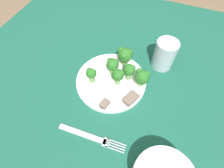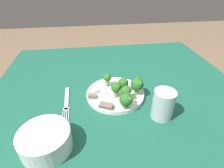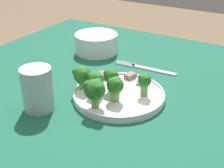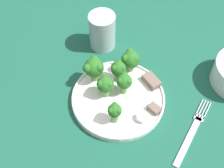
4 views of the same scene
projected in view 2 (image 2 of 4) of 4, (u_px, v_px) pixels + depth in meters
table at (120, 114)px, 0.77m from camera, size 1.07×1.10×0.78m
dinner_plate at (115, 94)px, 0.70m from camera, size 0.23×0.23×0.02m
fork at (67, 102)px, 0.67m from camera, size 0.03×0.20×0.00m
cream_bowl at (46, 141)px, 0.49m from camera, size 0.14×0.14×0.06m
drinking_glass at (163, 106)px, 0.59m from camera, size 0.07×0.07×0.10m
broccoli_floret_near_rim_left at (123, 83)px, 0.69m from camera, size 0.04×0.04×0.06m
broccoli_floret_center_left at (107, 78)px, 0.73m from camera, size 0.03×0.03×0.06m
broccoli_floret_back_left at (137, 84)px, 0.67m from camera, size 0.05×0.05×0.07m
broccoli_floret_front_left at (116, 88)px, 0.66m from camera, size 0.04×0.04×0.06m
broccoli_floret_center_back at (127, 100)px, 0.61m from camera, size 0.05×0.05×0.06m
broccoli_floret_mid_cluster at (126, 92)px, 0.64m from camera, size 0.04×0.04×0.06m
meat_slice_front_slice at (106, 106)px, 0.62m from camera, size 0.06×0.05×0.02m
meat_slice_middle_slice at (93, 96)px, 0.68m from camera, size 0.03×0.03×0.01m
sauce_dollop at (96, 90)px, 0.71m from camera, size 0.03×0.03×0.02m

